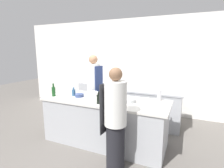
% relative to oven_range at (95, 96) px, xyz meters
% --- Properties ---
extents(ground_plane, '(16.00, 16.00, 0.00)m').
position_rel_oven_range_xyz_m(ground_plane, '(1.19, -1.71, -0.45)').
color(ground_plane, '#605B56').
extents(wall_back, '(8.00, 0.06, 2.80)m').
position_rel_oven_range_xyz_m(wall_back, '(1.19, 0.42, 0.95)').
color(wall_back, silver).
rests_on(wall_back, ground_plane).
extents(prep_counter, '(2.50, 0.93, 0.91)m').
position_rel_oven_range_xyz_m(prep_counter, '(1.19, -1.71, 0.01)').
color(prep_counter, '#A8AAAF').
rests_on(prep_counter, ground_plane).
extents(pass_counter, '(2.18, 0.69, 0.91)m').
position_rel_oven_range_xyz_m(pass_counter, '(1.54, -0.50, 0.01)').
color(pass_counter, '#A8AAAF').
rests_on(pass_counter, ground_plane).
extents(oven_range, '(0.73, 0.74, 0.90)m').
position_rel_oven_range_xyz_m(oven_range, '(0.00, 0.00, 0.00)').
color(oven_range, '#A8AAAF').
rests_on(oven_range, ground_plane).
extents(chef_at_prep_near, '(0.36, 0.35, 1.62)m').
position_rel_oven_range_xyz_m(chef_at_prep_near, '(1.70, -2.40, 0.36)').
color(chef_at_prep_near, black).
rests_on(chef_at_prep_near, ground_plane).
extents(chef_at_stove, '(0.36, 0.34, 1.76)m').
position_rel_oven_range_xyz_m(chef_at_stove, '(0.51, -0.96, 0.44)').
color(chef_at_stove, black).
rests_on(chef_at_stove, ground_plane).
extents(bottle_olive_oil, '(0.08, 0.08, 0.18)m').
position_rel_oven_range_xyz_m(bottle_olive_oil, '(0.45, -1.71, 0.53)').
color(bottle_olive_oil, '#2D5175').
rests_on(bottle_olive_oil, prep_counter).
extents(bottle_vinegar, '(0.07, 0.07, 0.27)m').
position_rel_oven_range_xyz_m(bottle_vinegar, '(0.09, -1.92, 0.57)').
color(bottle_vinegar, '#19471E').
rests_on(bottle_vinegar, prep_counter).
extents(bottle_wine, '(0.06, 0.06, 0.22)m').
position_rel_oven_range_xyz_m(bottle_wine, '(1.22, -1.48, 0.55)').
color(bottle_wine, '#5B2319').
rests_on(bottle_wine, prep_counter).
extents(bottle_cooking_oil, '(0.08, 0.08, 0.23)m').
position_rel_oven_range_xyz_m(bottle_cooking_oil, '(1.21, -2.01, 0.55)').
color(bottle_cooking_oil, black).
rests_on(bottle_cooking_oil, prep_counter).
extents(bottle_sauce, '(0.08, 0.08, 0.29)m').
position_rel_oven_range_xyz_m(bottle_sauce, '(2.19, -1.40, 0.57)').
color(bottle_sauce, silver).
rests_on(bottle_sauce, prep_counter).
extents(bowl_mixing_large, '(0.19, 0.19, 0.06)m').
position_rel_oven_range_xyz_m(bowl_mixing_large, '(0.61, -1.75, 0.49)').
color(bowl_mixing_large, navy).
rests_on(bowl_mixing_large, prep_counter).
extents(bowl_prep_small, '(0.28, 0.28, 0.06)m').
position_rel_oven_range_xyz_m(bowl_prep_small, '(0.77, -1.48, 0.49)').
color(bowl_prep_small, white).
rests_on(bowl_prep_small, prep_counter).
extents(bowl_ceramic_blue, '(0.27, 0.27, 0.07)m').
position_rel_oven_range_xyz_m(bowl_ceramic_blue, '(1.68, -1.70, 0.49)').
color(bowl_ceramic_blue, '#B7BABC').
rests_on(bowl_ceramic_blue, prep_counter).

